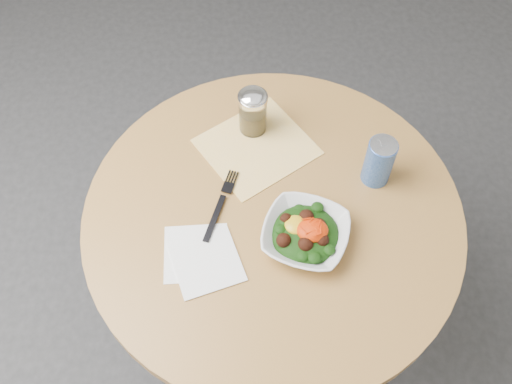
# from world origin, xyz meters

# --- Properties ---
(ground) EXTENTS (6.00, 6.00, 0.00)m
(ground) POSITION_xyz_m (0.00, 0.00, 0.00)
(ground) COLOR #2B2B2D
(ground) RESTS_ON ground
(table) EXTENTS (0.90, 0.90, 0.75)m
(table) POSITION_xyz_m (0.00, 0.00, 0.55)
(table) COLOR black
(table) RESTS_ON ground
(cloth_napkin) EXTENTS (0.34, 0.33, 0.00)m
(cloth_napkin) POSITION_xyz_m (-0.03, 0.19, 0.75)
(cloth_napkin) COLOR #EB9E0C
(cloth_napkin) RESTS_ON table
(paper_napkins) EXTENTS (0.19, 0.19, 0.00)m
(paper_napkins) POSITION_xyz_m (-0.17, -0.11, 0.75)
(paper_napkins) COLOR white
(paper_napkins) RESTS_ON table
(salad_bowl) EXTENTS (0.25, 0.25, 0.07)m
(salad_bowl) POSITION_xyz_m (0.07, -0.08, 0.78)
(salad_bowl) COLOR silver
(salad_bowl) RESTS_ON table
(fork) EXTENTS (0.09, 0.20, 0.00)m
(fork) POSITION_xyz_m (-0.12, 0.03, 0.76)
(fork) COLOR black
(fork) RESTS_ON table
(spice_shaker) EXTENTS (0.07, 0.07, 0.13)m
(spice_shaker) POSITION_xyz_m (-0.04, 0.25, 0.82)
(spice_shaker) COLOR silver
(spice_shaker) RESTS_ON table
(beverage_can) EXTENTS (0.07, 0.07, 0.13)m
(beverage_can) POSITION_xyz_m (0.25, 0.09, 0.81)
(beverage_can) COLOR navy
(beverage_can) RESTS_ON table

